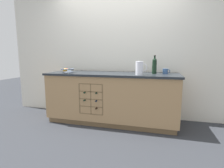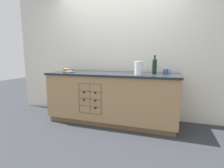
{
  "view_description": "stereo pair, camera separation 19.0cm",
  "coord_description": "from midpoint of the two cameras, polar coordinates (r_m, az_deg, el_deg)",
  "views": [
    {
      "loc": [
        0.8,
        -2.99,
        1.18
      ],
      "look_at": [
        0.0,
        0.0,
        0.7
      ],
      "focal_mm": 28.0,
      "sensor_mm": 36.0,
      "label": 1
    },
    {
      "loc": [
        0.98,
        -2.93,
        1.18
      ],
      "look_at": [
        0.0,
        0.0,
        0.7
      ],
      "focal_mm": 28.0,
      "sensor_mm": 36.0,
      "label": 2
    }
  ],
  "objects": [
    {
      "name": "fruit_bowl",
      "position": [
        3.29,
        -12.46,
        4.5
      ],
      "size": [
        0.24,
        0.24,
        0.08
      ],
      "color": "#4C5666",
      "rests_on": "kitchen_island"
    },
    {
      "name": "back_wall",
      "position": [
        3.5,
        3.82,
        10.39
      ],
      "size": [
        4.68,
        0.06,
        2.55
      ],
      "primitive_type": "cube",
      "color": "silver",
      "rests_on": "ground_plane"
    },
    {
      "name": "standing_wine_bottle",
      "position": [
        3.02,
        15.48,
        5.79
      ],
      "size": [
        0.08,
        0.08,
        0.31
      ],
      "color": "black",
      "rests_on": "kitchen_island"
    },
    {
      "name": "white_pitcher",
      "position": [
        2.82,
        10.62,
        5.18
      ],
      "size": [
        0.19,
        0.13,
        0.21
      ],
      "color": "white",
      "rests_on": "kitchen_island"
    },
    {
      "name": "ceramic_mug",
      "position": [
        3.04,
        18.88,
        3.85
      ],
      "size": [
        0.12,
        0.09,
        0.09
      ],
      "color": "#385684",
      "rests_on": "kitchen_island"
    },
    {
      "name": "ground_plane",
      "position": [
        3.31,
        1.69,
        -12.06
      ],
      "size": [
        14.0,
        14.0,
        0.0
      ],
      "primitive_type": "plane",
      "color": "#2D3035"
    },
    {
      "name": "kitchen_island",
      "position": [
        3.17,
        1.67,
        -4.39
      ],
      "size": [
        2.32,
        0.77,
        0.9
      ],
      "color": "brown",
      "rests_on": "ground_plane"
    }
  ]
}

